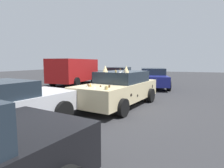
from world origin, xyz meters
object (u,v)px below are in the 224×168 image
at_px(parked_sedan_far_right, 0,106).
at_px(parked_sedan_behind_left, 153,78).
at_px(art_car_decorated, 119,88).
at_px(parked_van_near_left, 75,70).
at_px(parked_sedan_near_right, 118,74).

xyz_separation_m(parked_sedan_far_right, parked_sedan_behind_left, (10.11, -2.36, 0.02)).
xyz_separation_m(art_car_decorated, parked_sedan_far_right, (-3.96, 1.93, -0.04)).
distance_m(art_car_decorated, parked_van_near_left, 8.24).
bearing_deg(parked_sedan_far_right, parked_sedan_behind_left, -3.08).
distance_m(art_car_decorated, parked_sedan_behind_left, 6.16).
xyz_separation_m(art_car_decorated, parked_sedan_behind_left, (6.15, -0.44, -0.02)).
relative_size(parked_van_near_left, parked_sedan_behind_left, 1.11).
bearing_deg(parked_sedan_near_right, parked_van_near_left, -36.42).
bearing_deg(parked_sedan_far_right, art_car_decorated, -15.87).
relative_size(art_car_decorated, parked_sedan_near_right, 1.01).
bearing_deg(parked_van_near_left, art_car_decorated, 41.98).
bearing_deg(parked_sedan_near_right, parked_sedan_behind_left, 55.37).
bearing_deg(art_car_decorated, parked_sedan_far_right, -15.86).
bearing_deg(parked_sedan_behind_left, parked_sedan_near_right, -140.62).
bearing_deg(parked_sedan_behind_left, parked_van_near_left, -99.48).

